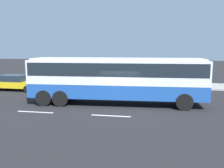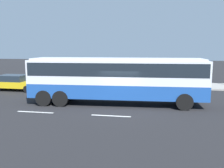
{
  "view_description": "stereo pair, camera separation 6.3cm",
  "coord_description": "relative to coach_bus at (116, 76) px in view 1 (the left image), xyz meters",
  "views": [
    {
      "loc": [
        2.33,
        -16.4,
        4.08
      ],
      "look_at": [
        -0.74,
        0.71,
        1.42
      ],
      "focal_mm": 39.09,
      "sensor_mm": 36.0,
      "label": 1
    },
    {
      "loc": [
        2.27,
        -16.41,
        4.08
      ],
      "look_at": [
        -0.74,
        0.71,
        1.42
      ],
      "focal_mm": 39.09,
      "sensor_mm": 36.0,
      "label": 2
    }
  ],
  "objects": [
    {
      "name": "ground_plane",
      "position": [
        0.39,
        -0.53,
        -2.05
      ],
      "size": [
        120.0,
        120.0,
        0.0
      ],
      "primitive_type": "plane",
      "color": "black"
    },
    {
      "name": "sidewalk_curb",
      "position": [
        0.39,
        9.02,
        -1.97
      ],
      "size": [
        80.0,
        4.0,
        0.15
      ],
      "primitive_type": "cube",
      "color": "gray",
      "rests_on": "ground_plane"
    },
    {
      "name": "lane_centreline",
      "position": [
        0.69,
        -3.07,
        -2.04
      ],
      "size": [
        34.94,
        0.16,
        0.01
      ],
      "color": "white",
      "rests_on": "ground_plane"
    },
    {
      "name": "coach_bus",
      "position": [
        0.0,
        0.0,
        0.0
      ],
      "size": [
        12.44,
        3.21,
        3.29
      ],
      "rotation": [
        0.0,
        0.0,
        0.05
      ],
      "color": "#1E4C9E",
      "rests_on": "ground_plane"
    },
    {
      "name": "car_yellow_taxi",
      "position": [
        -10.24,
        3.88,
        -1.27
      ],
      "size": [
        4.36,
        2.05,
        1.46
      ],
      "rotation": [
        0.0,
        0.0,
        -0.01
      ],
      "color": "gold",
      "rests_on": "ground_plane"
    },
    {
      "name": "pedestrian_near_curb",
      "position": [
        -3.83,
        8.47,
        -1.0
      ],
      "size": [
        0.32,
        0.32,
        1.57
      ],
      "rotation": [
        0.0,
        0.0,
        1.82
      ],
      "color": "brown",
      "rests_on": "sidewalk_curb"
    }
  ]
}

